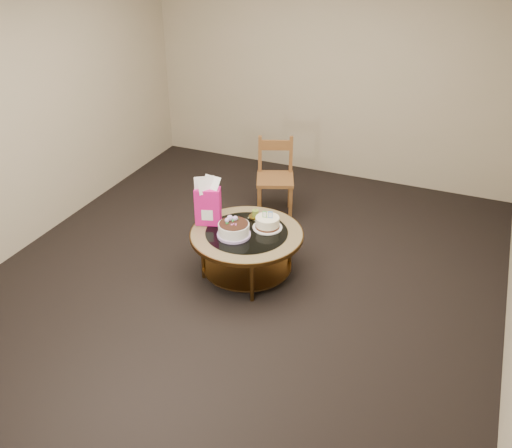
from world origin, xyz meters
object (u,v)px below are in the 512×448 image
at_px(cream_cake, 267,223).
at_px(coffee_table, 247,240).
at_px(dining_chair, 275,177).
at_px(gift_bag, 208,201).
at_px(decorated_cake, 234,230).

bearing_deg(cream_cake, coffee_table, -149.68).
height_order(coffee_table, dining_chair, dining_chair).
xyz_separation_m(cream_cake, dining_chair, (-0.35, 1.09, -0.08)).
xyz_separation_m(gift_bag, dining_chair, (0.18, 1.22, -0.25)).
relative_size(coffee_table, gift_bag, 2.25).
distance_m(coffee_table, dining_chair, 1.25).
xyz_separation_m(coffee_table, decorated_cake, (-0.08, -0.10, 0.14)).
xyz_separation_m(coffee_table, gift_bag, (-0.39, 0.02, 0.30)).
bearing_deg(dining_chair, cream_cake, -93.51).
bearing_deg(cream_cake, dining_chair, 94.22).
distance_m(decorated_cake, gift_bag, 0.37).
distance_m(cream_cake, gift_bag, 0.57).
distance_m(coffee_table, gift_bag, 0.49).
height_order(decorated_cake, dining_chair, dining_chair).
xyz_separation_m(decorated_cake, dining_chair, (-0.13, 1.33, -0.09)).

